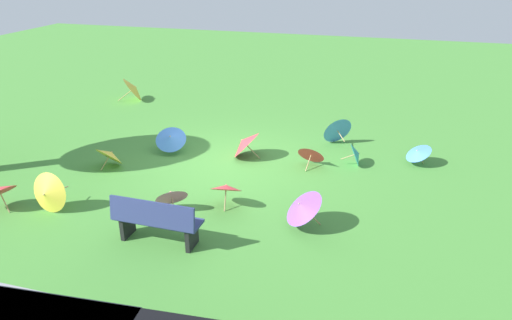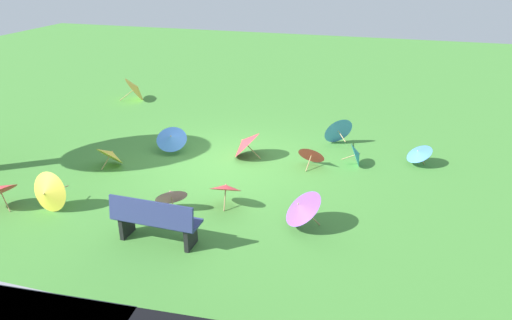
{
  "view_description": "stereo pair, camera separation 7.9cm",
  "coord_description": "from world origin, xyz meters",
  "px_view_note": "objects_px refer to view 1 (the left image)",
  "views": [
    {
      "loc": [
        -3.59,
        10.15,
        4.82
      ],
      "look_at": [
        -0.92,
        0.92,
        0.6
      ],
      "focal_mm": 33.58,
      "sensor_mm": 36.0,
      "label": 1
    },
    {
      "loc": [
        -3.66,
        10.13,
        4.82
      ],
      "look_at": [
        -0.92,
        0.92,
        0.6
      ],
      "focal_mm": 33.58,
      "sensor_mm": 36.0,
      "label": 2
    }
  ],
  "objects_px": {
    "parasol_teal_0": "(357,154)",
    "parasol_yellow_3": "(134,88)",
    "parasol_red_6": "(312,153)",
    "parasol_yellow_5": "(47,194)",
    "parasol_red_1": "(244,143)",
    "parasol_blue_2": "(171,138)",
    "park_bench": "(156,221)",
    "parasol_pink_0": "(171,195)",
    "parasol_yellow_1": "(110,154)",
    "parasol_red_2": "(226,187)",
    "parasol_purple_0": "(302,206)",
    "parasol_blue_1": "(337,129)",
    "parasol_blue_0": "(418,152)"
  },
  "relations": [
    {
      "from": "parasol_yellow_3",
      "to": "parasol_yellow_5",
      "type": "relative_size",
      "value": 1.36
    },
    {
      "from": "park_bench",
      "to": "parasol_blue_1",
      "type": "xyz_separation_m",
      "value": [
        -2.43,
        -5.77,
        -0.07
      ]
    },
    {
      "from": "parasol_red_6",
      "to": "parasol_pink_0",
      "type": "distance_m",
      "value": 3.73
    },
    {
      "from": "parasol_pink_0",
      "to": "parasol_yellow_5",
      "type": "relative_size",
      "value": 0.99
    },
    {
      "from": "parasol_blue_0",
      "to": "parasol_pink_0",
      "type": "xyz_separation_m",
      "value": [
        4.79,
        3.7,
        0.0
      ]
    },
    {
      "from": "parasol_blue_1",
      "to": "parasol_yellow_5",
      "type": "bearing_deg",
      "value": 46.93
    },
    {
      "from": "parasol_purple_0",
      "to": "parasol_yellow_3",
      "type": "distance_m",
      "value": 9.82
    },
    {
      "from": "parasol_yellow_1",
      "to": "parasol_red_1",
      "type": "bearing_deg",
      "value": -153.51
    },
    {
      "from": "parasol_teal_0",
      "to": "parasol_yellow_1",
      "type": "height_order",
      "value": "parasol_yellow_1"
    },
    {
      "from": "parasol_blue_1",
      "to": "parasol_purple_0",
      "type": "bearing_deg",
      "value": 89.16
    },
    {
      "from": "parasol_purple_0",
      "to": "parasol_yellow_3",
      "type": "bearing_deg",
      "value": -42.75
    },
    {
      "from": "parasol_blue_0",
      "to": "parasol_blue_1",
      "type": "xyz_separation_m",
      "value": [
        2.09,
        -0.89,
        0.06
      ]
    },
    {
      "from": "parasol_red_6",
      "to": "parasol_blue_2",
      "type": "bearing_deg",
      "value": 3.05
    },
    {
      "from": "parasol_red_1",
      "to": "parasol_red_2",
      "type": "height_order",
      "value": "parasol_red_1"
    },
    {
      "from": "parasol_red_6",
      "to": "parasol_red_1",
      "type": "bearing_deg",
      "value": -1.76
    },
    {
      "from": "parasol_teal_0",
      "to": "parasol_yellow_3",
      "type": "height_order",
      "value": "parasol_yellow_3"
    },
    {
      "from": "parasol_red_1",
      "to": "parasol_red_6",
      "type": "bearing_deg",
      "value": 178.24
    },
    {
      "from": "park_bench",
      "to": "parasol_pink_0",
      "type": "xyz_separation_m",
      "value": [
        0.28,
        -1.18,
        -0.13
      ]
    },
    {
      "from": "parasol_red_2",
      "to": "parasol_blue_2",
      "type": "relative_size",
      "value": 0.78
    },
    {
      "from": "parasol_blue_1",
      "to": "parasol_purple_0",
      "type": "relative_size",
      "value": 0.86
    },
    {
      "from": "parasol_purple_0",
      "to": "parasol_blue_2",
      "type": "relative_size",
      "value": 1.11
    },
    {
      "from": "parasol_red_2",
      "to": "parasol_blue_2",
      "type": "xyz_separation_m",
      "value": [
        2.31,
        -2.27,
        -0.01
      ]
    },
    {
      "from": "parasol_red_1",
      "to": "parasol_yellow_5",
      "type": "bearing_deg",
      "value": 52.17
    },
    {
      "from": "parasol_teal_0",
      "to": "parasol_yellow_3",
      "type": "distance_m",
      "value": 8.67
    },
    {
      "from": "parasol_red_1",
      "to": "parasol_blue_2",
      "type": "bearing_deg",
      "value": 7.38
    },
    {
      "from": "parasol_blue_2",
      "to": "parasol_pink_0",
      "type": "height_order",
      "value": "parasol_blue_2"
    },
    {
      "from": "parasol_blue_1",
      "to": "parasol_red_6",
      "type": "relative_size",
      "value": 1.24
    },
    {
      "from": "parasol_blue_0",
      "to": "parasol_pink_0",
      "type": "height_order",
      "value": "parasol_pink_0"
    },
    {
      "from": "parasol_blue_1",
      "to": "parasol_yellow_1",
      "type": "distance_m",
      "value": 5.89
    },
    {
      "from": "parasol_blue_1",
      "to": "parasol_yellow_5",
      "type": "distance_m",
      "value": 7.34
    },
    {
      "from": "parasol_teal_0",
      "to": "parasol_yellow_5",
      "type": "xyz_separation_m",
      "value": [
        5.68,
        4.03,
        0.12
      ]
    },
    {
      "from": "park_bench",
      "to": "parasol_red_1",
      "type": "distance_m",
      "value": 4.17
    },
    {
      "from": "parasol_red_2",
      "to": "parasol_blue_2",
      "type": "distance_m",
      "value": 3.24
    },
    {
      "from": "parasol_teal_0",
      "to": "parasol_pink_0",
      "type": "distance_m",
      "value": 4.68
    },
    {
      "from": "parasol_pink_0",
      "to": "parasol_red_2",
      "type": "bearing_deg",
      "value": -155.8
    },
    {
      "from": "park_bench",
      "to": "parasol_yellow_5",
      "type": "relative_size",
      "value": 1.89
    },
    {
      "from": "parasol_pink_0",
      "to": "parasol_yellow_3",
      "type": "distance_m",
      "value": 8.12
    },
    {
      "from": "parasol_teal_0",
      "to": "parasol_red_2",
      "type": "relative_size",
      "value": 0.88
    },
    {
      "from": "park_bench",
      "to": "parasol_teal_0",
      "type": "xyz_separation_m",
      "value": [
        -3.09,
        -4.44,
        -0.17
      ]
    },
    {
      "from": "parasol_red_1",
      "to": "parasol_teal_0",
      "type": "bearing_deg",
      "value": -174.21
    },
    {
      "from": "parasol_red_6",
      "to": "parasol_blue_0",
      "type": "bearing_deg",
      "value": -162.49
    },
    {
      "from": "parasol_red_6",
      "to": "parasol_yellow_5",
      "type": "relative_size",
      "value": 0.86
    },
    {
      "from": "parasol_pink_0",
      "to": "parasol_yellow_3",
      "type": "height_order",
      "value": "parasol_yellow_3"
    },
    {
      "from": "parasol_red_2",
      "to": "parasol_yellow_1",
      "type": "distance_m",
      "value": 3.49
    },
    {
      "from": "parasol_blue_1",
      "to": "parasol_yellow_3",
      "type": "height_order",
      "value": "parasol_yellow_3"
    },
    {
      "from": "parasol_red_6",
      "to": "park_bench",
      "type": "bearing_deg",
      "value": 63.5
    },
    {
      "from": "parasol_red_6",
      "to": "parasol_yellow_3",
      "type": "height_order",
      "value": "parasol_yellow_3"
    },
    {
      "from": "parasol_teal_0",
      "to": "parasol_yellow_5",
      "type": "height_order",
      "value": "parasol_yellow_5"
    },
    {
      "from": "parasol_red_2",
      "to": "parasol_yellow_3",
      "type": "relative_size",
      "value": 0.64
    },
    {
      "from": "parasol_teal_0",
      "to": "parasol_blue_2",
      "type": "distance_m",
      "value": 4.7
    }
  ]
}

